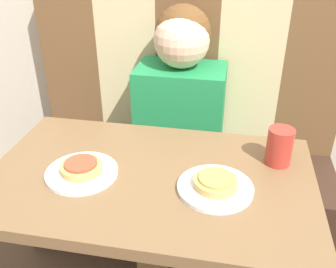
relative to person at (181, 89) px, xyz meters
name	(u,v)px	position (x,y,z in m)	size (l,w,h in m)	color
booth_seat	(179,197)	(0.00, 0.00, -0.54)	(1.32, 0.46, 0.43)	#382319
booth_backrest	(187,71)	(0.00, 0.18, 0.01)	(1.32, 0.09, 0.68)	brown
dining_table	(151,208)	(0.00, -0.55, -0.15)	(0.90, 0.55, 0.73)	brown
person	(181,89)	(0.00, 0.00, 0.00)	(0.35, 0.25, 0.65)	#1E8447
plate_left	(82,173)	(-0.18, -0.59, -0.02)	(0.20, 0.20, 0.01)	white
plate_right	(215,188)	(0.18, -0.59, -0.02)	(0.20, 0.20, 0.01)	white
pizza_left	(81,167)	(-0.18, -0.59, 0.00)	(0.11, 0.11, 0.03)	tan
pizza_right	(216,182)	(0.18, -0.59, 0.00)	(0.11, 0.11, 0.03)	tan
drinking_cup	(279,146)	(0.35, -0.43, 0.03)	(0.07, 0.07, 0.11)	#B23328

